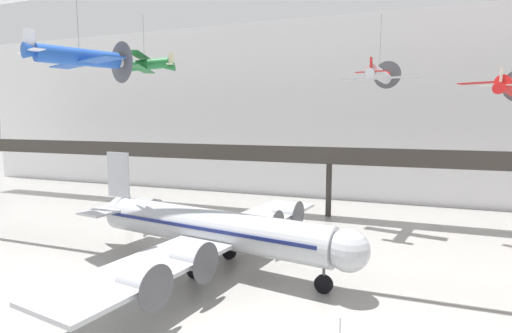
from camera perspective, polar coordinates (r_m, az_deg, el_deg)
name	(u,v)px	position (r m, az deg, el deg)	size (l,w,h in m)	color
hangar_back_wall	(345,110)	(61.53, 12.55, 7.94)	(140.00, 3.00, 26.85)	white
mezzanine_walkway	(328,160)	(48.72, 10.24, 0.98)	(110.00, 3.20, 8.82)	#38332D
airliner_silver_main	(209,228)	(32.88, -6.77, -8.73)	(26.25, 30.11, 9.03)	#B7BABF
suspended_plane_green_biplane	(144,64)	(44.81, -15.70, 13.88)	(6.58, 7.58, 6.13)	#1E6B33
suspended_plane_blue_trainer	(79,57)	(34.70, -23.94, 14.07)	(9.50, 8.19, 7.67)	#1E4CAD
suspended_plane_silver_racer	(379,75)	(44.34, 17.22, 12.41)	(8.48, 7.01, 7.34)	silver
suspended_plane_red_highwing	(511,87)	(47.17, 32.64, 9.56)	(9.60, 8.43, 8.87)	red
stanchion_barrier	(340,330)	(24.63, 11.91, -21.87)	(0.36, 0.36, 1.08)	#B2B5BA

